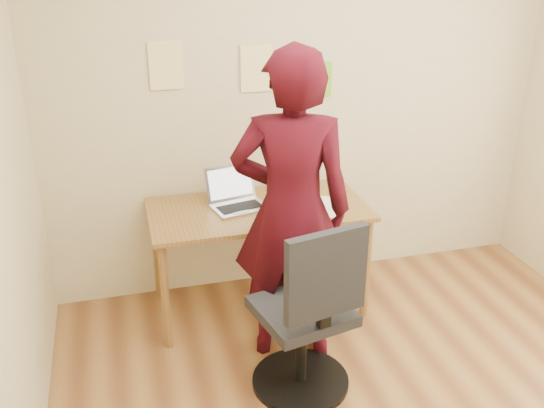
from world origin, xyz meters
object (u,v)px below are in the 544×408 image
object	(u,v)px
desk	(258,220)
person	(291,211)
office_chair	(308,323)
phone	(291,217)
laptop	(236,198)

from	to	relation	value
desk	person	xyz separation A→B (m)	(0.07, -0.51, 0.28)
desk	office_chair	xyz separation A→B (m)	(0.05, -0.90, -0.20)
phone	office_chair	world-z (taller)	office_chair
laptop	office_chair	distance (m)	1.04
desk	laptop	xyz separation A→B (m)	(-0.13, 0.07, 0.14)
desk	phone	xyz separation A→B (m)	(0.16, -0.21, 0.09)
laptop	office_chair	size ratio (longest dim) A/B	0.37
phone	person	distance (m)	0.36
office_chair	person	size ratio (longest dim) A/B	0.57
phone	person	xyz separation A→B (m)	(-0.09, -0.30, 0.19)
person	laptop	bearing A→B (deg)	-53.82
laptop	desk	bearing A→B (deg)	-40.36
desk	person	world-z (taller)	person
phone	office_chair	size ratio (longest dim) A/B	0.13
laptop	office_chair	bearing A→B (deg)	-92.19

